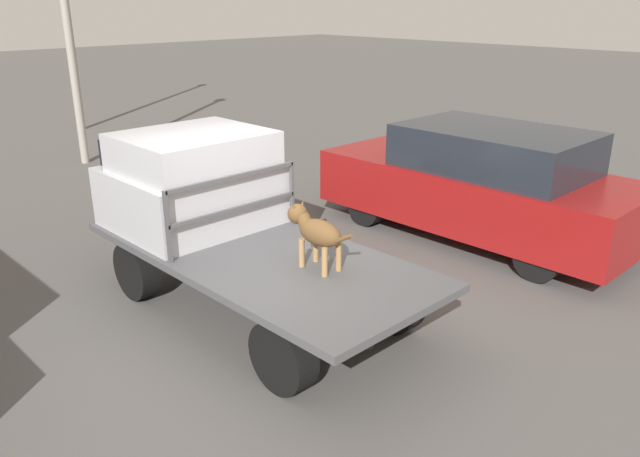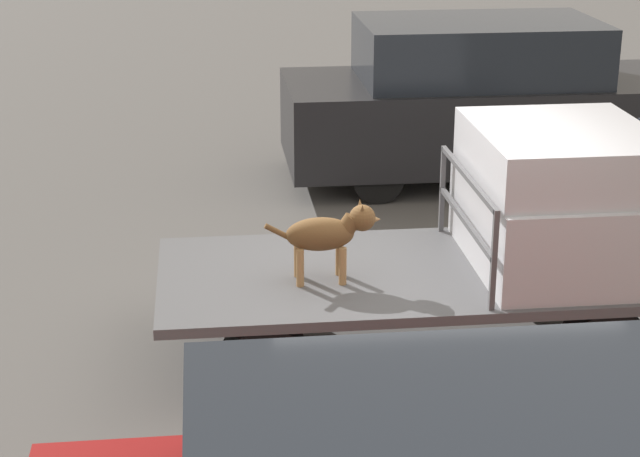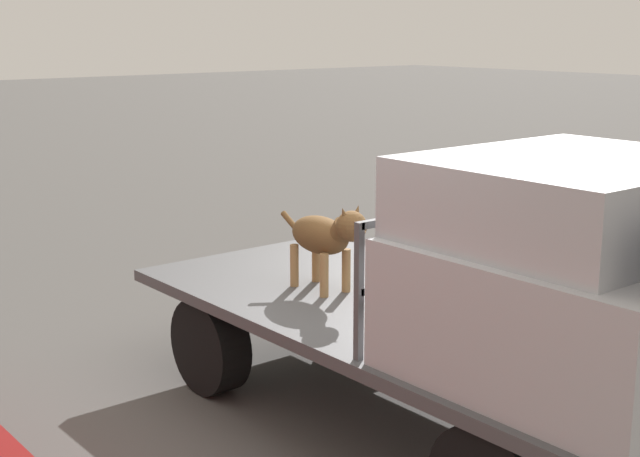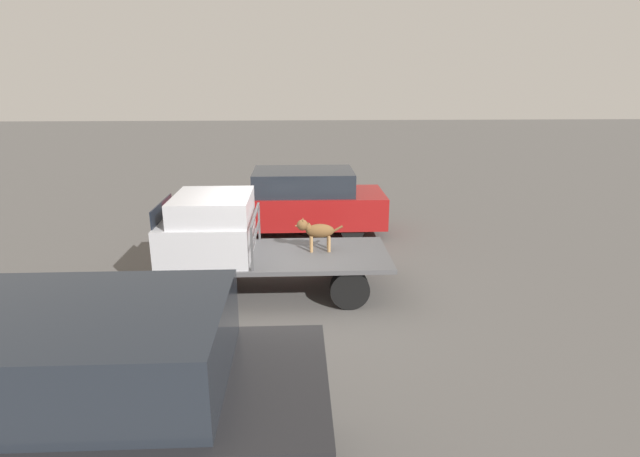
{
  "view_description": "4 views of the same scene",
  "coord_description": "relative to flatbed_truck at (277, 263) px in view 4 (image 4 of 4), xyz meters",
  "views": [
    {
      "loc": [
        -4.91,
        3.84,
        3.3
      ],
      "look_at": [
        -0.81,
        -0.15,
        1.17
      ],
      "focal_mm": 35.0,
      "sensor_mm": 36.0,
      "label": 1
    },
    {
      "loc": [
        -1.68,
        -7.76,
        3.96
      ],
      "look_at": [
        -0.81,
        -0.15,
        1.17
      ],
      "focal_mm": 60.0,
      "sensor_mm": 36.0,
      "label": 2
    },
    {
      "loc": [
        3.78,
        -3.88,
        2.51
      ],
      "look_at": [
        -0.81,
        -0.15,
        1.17
      ],
      "focal_mm": 50.0,
      "sensor_mm": 36.0,
      "label": 3
    },
    {
      "loc": [
        -0.41,
        8.69,
        3.84
      ],
      "look_at": [
        -0.81,
        -0.15,
        1.17
      ],
      "focal_mm": 28.0,
      "sensor_mm": 36.0,
      "label": 4
    }
  ],
  "objects": [
    {
      "name": "flatbed_truck",
      "position": [
        0.0,
        0.0,
        0.0
      ],
      "size": [
        4.14,
        1.84,
        0.75
      ],
      "color": "black",
      "rests_on": "ground"
    },
    {
      "name": "parked_pickup_far",
      "position": [
        1.85,
        4.72,
        0.4
      ],
      "size": [
        5.16,
        1.96,
        1.95
      ],
      "rotation": [
        0.0,
        0.0,
        -0.09
      ],
      "color": "black",
      "rests_on": "ground"
    },
    {
      "name": "truck_headboard",
      "position": [
        0.36,
        0.0,
        0.7
      ],
      "size": [
        0.04,
        1.72,
        0.77
      ],
      "color": "#4C4C4F",
      "rests_on": "flatbed_truck"
    },
    {
      "name": "parked_sedan",
      "position": [
        -0.38,
        -3.77,
        0.26
      ],
      "size": [
        4.56,
        1.82,
        1.62
      ],
      "rotation": [
        0.0,
        0.0,
        0.04
      ],
      "color": "black",
      "rests_on": "ground"
    },
    {
      "name": "truck_cab",
      "position": [
        1.19,
        0.0,
        0.72
      ],
      "size": [
        1.59,
        1.72,
        1.12
      ],
      "color": "#B7B7BC",
      "rests_on": "flatbed_truck"
    },
    {
      "name": "dog",
      "position": [
        -0.74,
        -0.15,
        0.58
      ],
      "size": [
        0.9,
        0.26,
        0.64
      ],
      "rotation": [
        0.0,
        0.0,
        -0.17
      ],
      "color": "#9E7547",
      "rests_on": "flatbed_truck"
    },
    {
      "name": "ground_plane",
      "position": [
        0.0,
        0.0,
        -0.55
      ],
      "size": [
        80.0,
        80.0,
        0.0
      ],
      "primitive_type": "plane",
      "color": "#514F4C"
    }
  ]
}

